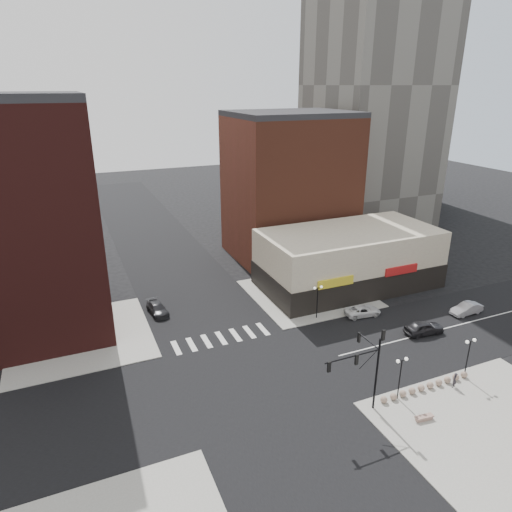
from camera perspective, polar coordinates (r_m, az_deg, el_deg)
ground at (r=45.36m, az=-0.75°, el=-15.11°), size 240.00×240.00×0.00m
road_ew at (r=45.36m, az=-0.75°, el=-15.10°), size 200.00×14.00×0.02m
road_ns at (r=45.36m, az=-0.75°, el=-15.10°), size 14.00×200.00×0.02m
sidewalk_nw at (r=55.30m, az=-21.07°, el=-9.45°), size 15.00×15.00×0.12m
sidewalk_ne at (r=62.19m, az=6.53°, el=-4.66°), size 15.00×15.00×0.12m
sidewalk_se at (r=44.72m, az=27.58°, el=-18.36°), size 18.00×14.00×0.12m
building_nw at (r=54.63m, az=-27.67°, el=3.39°), size 16.00×15.00×25.00m
building_ne_midrise at (r=73.26m, az=4.18°, el=8.37°), size 18.00×15.00×22.00m
tower_far at (r=117.44m, az=18.09°, el=26.84°), size 18.00×18.00×82.00m
building_ne_row at (r=64.56m, az=11.46°, el=-0.85°), size 24.20×12.20×8.00m
traffic_signal at (r=40.02m, az=13.57°, el=-12.58°), size 5.59×3.09×7.77m
street_lamp_se_a at (r=42.91m, az=17.68°, el=-13.21°), size 1.22×0.32×4.16m
street_lamp_se_b at (r=48.01m, az=25.12°, el=-10.44°), size 1.22×0.32×4.16m
street_lamp_ne at (r=54.61m, az=7.72°, el=-4.71°), size 1.22×0.32×4.16m
bollard_row at (r=46.41m, az=20.44°, el=-15.03°), size 10.07×0.62×0.62m
white_suv at (r=57.54m, az=13.19°, el=-6.68°), size 4.68×2.55×1.24m
dark_sedan_east at (r=55.46m, az=20.26°, el=-8.40°), size 4.72×2.32×1.55m
silver_sedan at (r=62.01m, az=24.83°, el=-6.01°), size 4.30×1.65×1.40m
dark_sedan_north at (r=57.77m, az=-12.22°, el=-6.45°), size 2.37×4.67×1.30m
pedestrian at (r=47.43m, az=23.55°, el=-14.03°), size 0.65×0.57×1.50m
stone_bench at (r=42.94m, az=20.27°, el=-18.43°), size 1.68×0.66×0.38m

